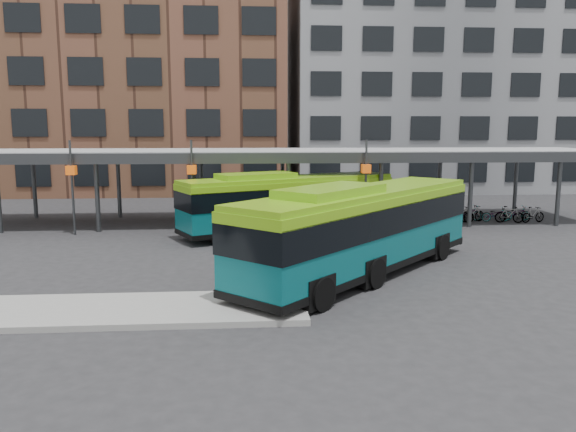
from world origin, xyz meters
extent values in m
plane|color=#28282B|center=(0.00, 0.00, 0.00)|extent=(120.00, 120.00, 0.00)
cube|color=gray|center=(-5.50, -3.00, 0.09)|extent=(14.00, 3.00, 0.18)
cube|color=#999B9E|center=(0.00, 13.00, 4.00)|extent=(40.00, 6.00, 0.35)
cube|color=#383A3D|center=(0.00, 10.00, 3.85)|extent=(40.00, 0.15, 0.55)
cylinder|color=#383A3D|center=(-13.00, 15.50, 1.90)|extent=(0.24, 0.24, 3.80)
cylinder|color=#383A3D|center=(-8.00, 10.50, 1.90)|extent=(0.24, 0.24, 3.80)
cylinder|color=#383A3D|center=(-8.00, 15.50, 1.90)|extent=(0.24, 0.24, 3.80)
cylinder|color=#383A3D|center=(-3.00, 10.50, 1.90)|extent=(0.24, 0.24, 3.80)
cylinder|color=#383A3D|center=(-3.00, 15.50, 1.90)|extent=(0.24, 0.24, 3.80)
cylinder|color=#383A3D|center=(2.00, 10.50, 1.90)|extent=(0.24, 0.24, 3.80)
cylinder|color=#383A3D|center=(2.00, 15.50, 1.90)|extent=(0.24, 0.24, 3.80)
cylinder|color=#383A3D|center=(7.00, 10.50, 1.90)|extent=(0.24, 0.24, 3.80)
cylinder|color=#383A3D|center=(7.00, 15.50, 1.90)|extent=(0.24, 0.24, 3.80)
cylinder|color=#383A3D|center=(12.00, 10.50, 1.90)|extent=(0.24, 0.24, 3.80)
cylinder|color=#383A3D|center=(12.00, 15.50, 1.90)|extent=(0.24, 0.24, 3.80)
cylinder|color=#383A3D|center=(17.00, 10.50, 1.90)|extent=(0.24, 0.24, 3.80)
cylinder|color=#383A3D|center=(17.00, 15.50, 1.90)|extent=(0.24, 0.24, 3.80)
cylinder|color=#383A3D|center=(-9.00, 9.70, 2.40)|extent=(0.12, 0.12, 4.80)
cube|color=#ED590D|center=(-9.00, 9.70, 3.30)|extent=(0.45, 0.45, 0.45)
cylinder|color=#383A3D|center=(-3.00, 9.70, 2.40)|extent=(0.12, 0.12, 4.80)
cube|color=#ED590D|center=(-3.00, 9.70, 3.30)|extent=(0.45, 0.45, 0.45)
cylinder|color=#383A3D|center=(6.00, 9.70, 2.40)|extent=(0.12, 0.12, 4.80)
cube|color=#ED590D|center=(6.00, 9.70, 3.30)|extent=(0.45, 0.45, 0.45)
cube|color=brown|center=(-10.00, 32.00, 11.00)|extent=(26.00, 14.00, 22.00)
cube|color=slate|center=(16.00, 32.00, 10.00)|extent=(24.00, 14.00, 20.00)
cube|color=#08565D|center=(4.02, 0.82, 1.66)|extent=(10.43, 10.89, 2.60)
cube|color=black|center=(4.02, 0.82, 2.18)|extent=(10.51, 10.97, 0.99)
cube|color=#71B212|center=(4.02, 0.82, 3.07)|extent=(10.35, 10.82, 0.21)
cube|color=#71B212|center=(2.60, -0.70, 3.28)|extent=(4.21, 4.32, 0.36)
cube|color=black|center=(4.02, 0.82, 0.49)|extent=(10.52, 10.98, 0.25)
cylinder|color=black|center=(7.79, 2.99, 0.52)|extent=(0.94, 0.97, 1.04)
cylinder|color=black|center=(5.93, 4.73, 0.52)|extent=(0.94, 0.97, 1.04)
cylinder|color=black|center=(4.09, -0.96, 0.52)|extent=(0.94, 0.97, 1.04)
cylinder|color=black|center=(2.24, 0.78, 0.52)|extent=(0.94, 0.97, 1.04)
cylinder|color=black|center=(1.96, -3.24, 0.52)|extent=(0.94, 0.97, 1.04)
cylinder|color=black|center=(0.10, -1.50, 0.52)|extent=(0.94, 0.97, 1.04)
cube|color=#08565D|center=(1.98, 9.50, 1.53)|extent=(11.40, 7.14, 2.40)
cube|color=black|center=(1.98, 9.50, 2.01)|extent=(11.47, 7.21, 0.91)
cube|color=#71B212|center=(1.98, 9.50, 2.83)|extent=(11.36, 7.05, 0.19)
cube|color=#71B212|center=(0.25, 8.67, 3.02)|extent=(4.20, 3.21, 0.34)
cube|color=black|center=(1.98, 9.50, 0.45)|extent=(11.48, 7.22, 0.23)
cylinder|color=black|center=(5.94, 10.10, 0.48)|extent=(0.99, 0.67, 0.96)
cylinder|color=black|center=(4.93, 12.21, 0.48)|extent=(0.99, 0.67, 0.96)
cylinder|color=black|center=(1.45, 7.94, 0.48)|extent=(0.99, 0.67, 0.96)
cylinder|color=black|center=(0.44, 10.05, 0.48)|extent=(0.99, 0.67, 0.96)
cylinder|color=black|center=(-1.14, 6.70, 0.48)|extent=(0.99, 0.67, 0.96)
cylinder|color=black|center=(-2.16, 8.81, 0.48)|extent=(0.99, 0.67, 0.96)
imported|color=slate|center=(11.13, 12.05, 0.48)|extent=(1.84, 0.69, 0.95)
imported|color=slate|center=(11.95, 11.65, 0.50)|extent=(1.69, 0.59, 1.00)
imported|color=slate|center=(12.64, 12.38, 0.47)|extent=(1.84, 0.77, 0.94)
imported|color=slate|center=(12.83, 12.09, 0.49)|extent=(1.71, 0.92, 0.99)
imported|color=slate|center=(14.22, 12.10, 0.43)|extent=(1.65, 0.65, 0.85)
imported|color=slate|center=(14.83, 11.64, 0.49)|extent=(1.68, 0.80, 0.97)
imported|color=slate|center=(15.63, 12.39, 0.43)|extent=(1.67, 0.63, 0.87)
imported|color=slate|center=(16.24, 11.64, 0.46)|extent=(1.60, 0.76, 0.92)
camera|label=1|loc=(-0.20, -19.18, 5.39)|focal=35.00mm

